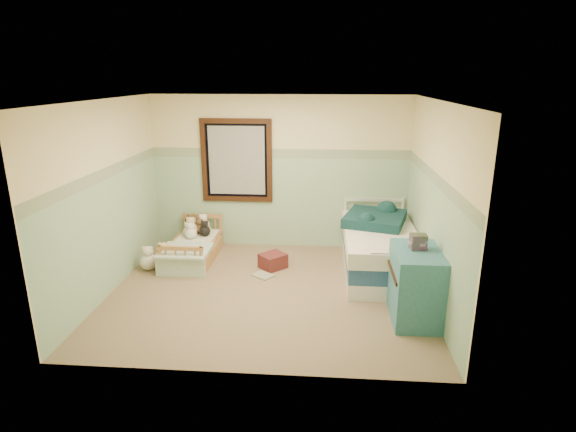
# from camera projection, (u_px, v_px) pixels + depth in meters

# --- Properties ---
(floor) EXTENTS (4.20, 3.60, 0.02)m
(floor) POSITION_uv_depth(u_px,v_px,m) (268.00, 292.00, 6.26)
(floor) COLOR brown
(floor) RESTS_ON ground
(ceiling) EXTENTS (4.20, 3.60, 0.02)m
(ceiling) POSITION_uv_depth(u_px,v_px,m) (265.00, 99.00, 5.52)
(ceiling) COLOR silver
(ceiling) RESTS_ON wall_back
(wall_back) EXTENTS (4.20, 0.04, 2.50)m
(wall_back) POSITION_uv_depth(u_px,v_px,m) (280.00, 173.00, 7.61)
(wall_back) COLOR #EFE198
(wall_back) RESTS_ON floor
(wall_front) EXTENTS (4.20, 0.04, 2.50)m
(wall_front) POSITION_uv_depth(u_px,v_px,m) (242.00, 254.00, 4.17)
(wall_front) COLOR #EFE198
(wall_front) RESTS_ON floor
(wall_left) EXTENTS (0.04, 3.60, 2.50)m
(wall_left) POSITION_uv_depth(u_px,v_px,m) (106.00, 198.00, 6.04)
(wall_left) COLOR #EFE198
(wall_left) RESTS_ON floor
(wall_right) EXTENTS (0.04, 3.60, 2.50)m
(wall_right) POSITION_uv_depth(u_px,v_px,m) (435.00, 205.00, 5.74)
(wall_right) COLOR #EFE198
(wall_right) RESTS_ON floor
(wainscot_mint) EXTENTS (4.20, 0.01, 1.50)m
(wainscot_mint) POSITION_uv_depth(u_px,v_px,m) (280.00, 203.00, 7.74)
(wainscot_mint) COLOR #95BD96
(wainscot_mint) RESTS_ON floor
(border_strip) EXTENTS (4.20, 0.01, 0.15)m
(border_strip) POSITION_uv_depth(u_px,v_px,m) (279.00, 153.00, 7.50)
(border_strip) COLOR #3A5F40
(border_strip) RESTS_ON wall_back
(window_frame) EXTENTS (1.16, 0.06, 1.36)m
(window_frame) POSITION_uv_depth(u_px,v_px,m) (237.00, 161.00, 7.56)
(window_frame) COLOR black
(window_frame) RESTS_ON wall_back
(window_blinds) EXTENTS (0.92, 0.01, 1.12)m
(window_blinds) POSITION_uv_depth(u_px,v_px,m) (237.00, 161.00, 7.57)
(window_blinds) COLOR #B6B6AD
(window_blinds) RESTS_ON window_frame
(toddler_bed_frame) EXTENTS (0.67, 1.33, 0.17)m
(toddler_bed_frame) POSITION_uv_depth(u_px,v_px,m) (193.00, 254.00, 7.33)
(toddler_bed_frame) COLOR #A16B36
(toddler_bed_frame) RESTS_ON floor
(toddler_mattress) EXTENTS (0.61, 1.28, 0.12)m
(toddler_mattress) POSITION_uv_depth(u_px,v_px,m) (193.00, 245.00, 7.28)
(toddler_mattress) COLOR white
(toddler_mattress) RESTS_ON toddler_bed_frame
(patchwork_quilt) EXTENTS (0.72, 0.67, 0.03)m
(patchwork_quilt) POSITION_uv_depth(u_px,v_px,m) (185.00, 250.00, 6.87)
(patchwork_quilt) COLOR #7EB5CE
(patchwork_quilt) RESTS_ON toddler_mattress
(plush_bed_brown) EXTENTS (0.20, 0.20, 0.20)m
(plush_bed_brown) POSITION_uv_depth(u_px,v_px,m) (192.00, 225.00, 7.73)
(plush_bed_brown) COLOR brown
(plush_bed_brown) RESTS_ON toddler_mattress
(plush_bed_white) EXTENTS (0.20, 0.20, 0.20)m
(plush_bed_white) POSITION_uv_depth(u_px,v_px,m) (203.00, 226.00, 7.71)
(plush_bed_white) COLOR white
(plush_bed_white) RESTS_ON toddler_mattress
(plush_bed_tan) EXTENTS (0.21, 0.21, 0.21)m
(plush_bed_tan) POSITION_uv_depth(u_px,v_px,m) (191.00, 229.00, 7.51)
(plush_bed_tan) COLOR beige
(plush_bed_tan) RESTS_ON toddler_mattress
(plush_bed_dark) EXTENTS (0.17, 0.17, 0.17)m
(plush_bed_dark) POSITION_uv_depth(u_px,v_px,m) (205.00, 231.00, 7.50)
(plush_bed_dark) COLOR black
(plush_bed_dark) RESTS_ON toddler_mattress
(plush_floor_cream) EXTENTS (0.25, 0.25, 0.25)m
(plush_floor_cream) POSITION_uv_depth(u_px,v_px,m) (149.00, 262.00, 6.91)
(plush_floor_cream) COLOR silver
(plush_floor_cream) RESTS_ON floor
(plush_floor_tan) EXTENTS (0.27, 0.27, 0.27)m
(plush_floor_tan) POSITION_uv_depth(u_px,v_px,m) (165.00, 259.00, 6.99)
(plush_floor_tan) COLOR beige
(plush_floor_tan) RESTS_ON floor
(twin_bed_frame) EXTENTS (0.98, 1.96, 0.22)m
(twin_bed_frame) POSITION_uv_depth(u_px,v_px,m) (378.00, 265.00, 6.84)
(twin_bed_frame) COLOR white
(twin_bed_frame) RESTS_ON floor
(twin_boxspring) EXTENTS (0.98, 1.96, 0.22)m
(twin_boxspring) POSITION_uv_depth(u_px,v_px,m) (379.00, 251.00, 6.78)
(twin_boxspring) COLOR navy
(twin_boxspring) RESTS_ON twin_bed_frame
(twin_mattress) EXTENTS (1.02, 2.00, 0.22)m
(twin_mattress) POSITION_uv_depth(u_px,v_px,m) (380.00, 237.00, 6.71)
(twin_mattress) COLOR white
(twin_mattress) RESTS_ON twin_boxspring
(teal_blanket) EXTENTS (1.04, 1.08, 0.14)m
(teal_blanket) POSITION_uv_depth(u_px,v_px,m) (375.00, 219.00, 6.95)
(teal_blanket) COLOR black
(teal_blanket) RESTS_ON twin_mattress
(dresser) EXTENTS (0.54, 0.86, 0.86)m
(dresser) POSITION_uv_depth(u_px,v_px,m) (415.00, 285.00, 5.46)
(dresser) COLOR #2E6F70
(dresser) RESTS_ON floor
(book_stack) EXTENTS (0.19, 0.16, 0.18)m
(book_stack) POSITION_uv_depth(u_px,v_px,m) (418.00, 242.00, 5.36)
(book_stack) COLOR brown
(book_stack) RESTS_ON dresser
(red_pillow) EXTENTS (0.47, 0.46, 0.22)m
(red_pillow) POSITION_uv_depth(u_px,v_px,m) (273.00, 261.00, 6.99)
(red_pillow) COLOR maroon
(red_pillow) RESTS_ON floor
(floor_book) EXTENTS (0.35, 0.33, 0.03)m
(floor_book) POSITION_uv_depth(u_px,v_px,m) (263.00, 275.00, 6.72)
(floor_book) COLOR orange
(floor_book) RESTS_ON floor
(extra_plush_0) EXTENTS (0.17, 0.17, 0.17)m
(extra_plush_0) POSITION_uv_depth(u_px,v_px,m) (200.00, 229.00, 7.62)
(extra_plush_0) COLOR brown
(extra_plush_0) RESTS_ON toddler_mattress
(extra_plush_1) EXTENTS (0.16, 0.16, 0.16)m
(extra_plush_1) POSITION_uv_depth(u_px,v_px,m) (188.00, 231.00, 7.49)
(extra_plush_1) COLOR silver
(extra_plush_1) RESTS_ON toddler_mattress
(extra_plush_2) EXTENTS (0.15, 0.15, 0.15)m
(extra_plush_2) POSITION_uv_depth(u_px,v_px,m) (207.00, 230.00, 7.56)
(extra_plush_2) COLOR beige
(extra_plush_2) RESTS_ON toddler_mattress
(extra_plush_3) EXTENTS (0.16, 0.16, 0.16)m
(extra_plush_3) POSITION_uv_depth(u_px,v_px,m) (193.00, 227.00, 7.69)
(extra_plush_3) COLOR silver
(extra_plush_3) RESTS_ON toddler_mattress
(extra_plush_4) EXTENTS (0.18, 0.18, 0.18)m
(extra_plush_4) POSITION_uv_depth(u_px,v_px,m) (191.00, 233.00, 7.37)
(extra_plush_4) COLOR white
(extra_plush_4) RESTS_ON toddler_mattress
(extra_plush_5) EXTENTS (0.18, 0.18, 0.18)m
(extra_plush_5) POSITION_uv_depth(u_px,v_px,m) (189.00, 229.00, 7.56)
(extra_plush_5) COLOR black
(extra_plush_5) RESTS_ON toddler_mattress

